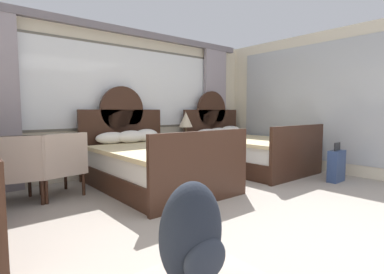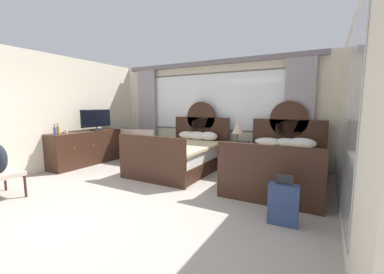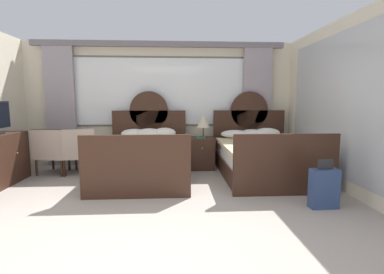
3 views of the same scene
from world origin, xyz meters
name	(u,v)px [view 3 (image 3 of 3)]	position (x,y,z in m)	size (l,w,h in m)	color
ground_plane	(139,263)	(0.00, 0.00, 0.00)	(24.00, 24.00, 0.00)	#9E9389
wall_back_window	(161,100)	(0.00, 4.05, 1.43)	(5.86, 0.22, 2.70)	beige
wall_right_mirror	(352,105)	(2.96, 1.75, 1.35)	(0.08, 4.65, 2.70)	beige
bed_near_window	(145,158)	(-0.25, 2.83, 0.36)	(1.59, 2.24, 1.62)	#382116
bed_near_mirror	(262,157)	(1.96, 2.83, 0.36)	(1.59, 2.24, 1.62)	#382116
nightstand_between_beds	(201,153)	(0.86, 3.48, 0.33)	(0.53, 0.55, 0.65)	#382116
table_lamp_on_nightstand	(203,121)	(0.90, 3.47, 1.00)	(0.27, 0.27, 0.51)	brown
book_on_nightstand	(200,137)	(0.83, 3.38, 0.67)	(0.18, 0.26, 0.03)	#285133
armchair_by_window_left	(79,150)	(-1.54, 3.18, 0.47)	(0.71, 0.71, 0.89)	#B29E8E
armchair_by_window_centre	(54,150)	(-2.03, 3.18, 0.47)	(0.71, 0.71, 0.89)	#B29E8E
armchair_by_window_right	(54,150)	(-2.03, 3.18, 0.47)	(0.72, 0.72, 0.89)	#B29E8E
suitcase_on_floor	(324,188)	(2.28, 1.16, 0.27)	(0.37, 0.17, 0.66)	navy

